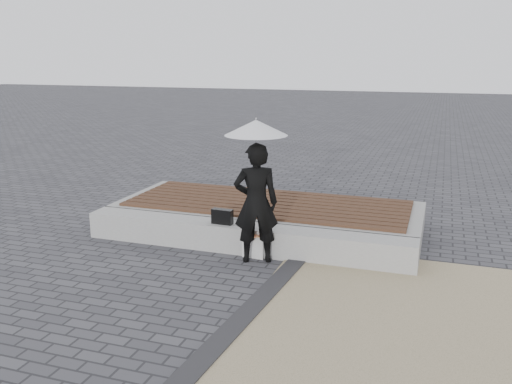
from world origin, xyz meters
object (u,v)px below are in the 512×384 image
Objects in this scene: seating_ledge at (243,238)px; woman at (256,203)px; parasol at (256,128)px; canvas_tote at (254,246)px; handbag at (222,217)px.

seating_ledge is 2.97× the size of woman.
canvas_tote is at bearing 117.72° from parasol.
seating_ledge reaches higher than canvas_tote.
seating_ledge is at bearing 145.70° from canvas_tote.
handbag is at bearing 170.60° from canvas_tote.
woman reaches higher than canvas_tote.
handbag is (-0.62, 0.28, -1.37)m from parasol.
seating_ledge is 14.65× the size of canvas_tote.
woman is at bearing -56.81° from canvas_tote.
woman is 0.76m from handbag.
parasol is 3.44× the size of handbag.
canvas_tote is at bearing -39.77° from seating_ledge.
woman is at bearing -21.44° from handbag.
parasol is (0.32, -0.34, 1.68)m from seating_ledge.
handbag is 0.92× the size of canvas_tote.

